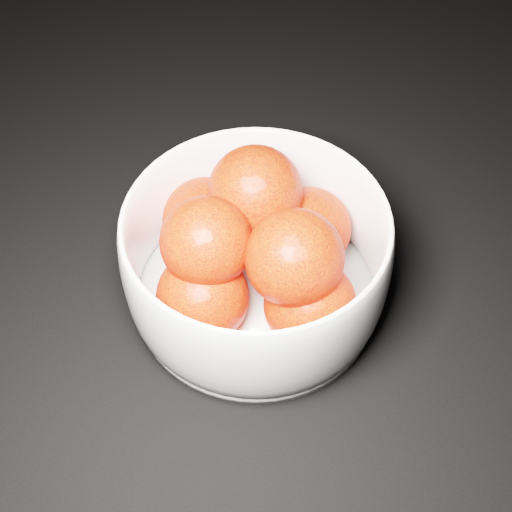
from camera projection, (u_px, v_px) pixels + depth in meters
The scene contains 2 objects.
bowl at pixel (256, 260), 0.56m from camera, with size 0.21×0.21×0.10m.
orange_pile at pixel (254, 247), 0.55m from camera, with size 0.19×0.17×0.12m.
Camera 1 is at (-0.08, -0.56, 0.49)m, focal length 50.00 mm.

